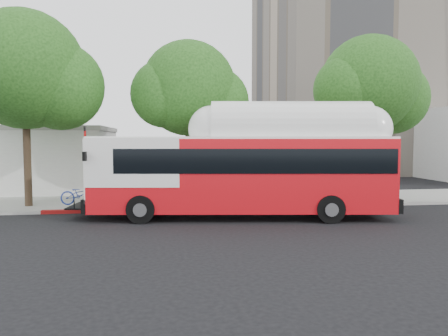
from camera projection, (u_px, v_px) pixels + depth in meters
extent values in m
plane|color=black|center=(224.00, 225.00, 17.57)|extent=(120.00, 120.00, 0.00)
cube|color=gray|center=(207.00, 201.00, 23.98)|extent=(60.00, 5.00, 0.15)
cube|color=gray|center=(212.00, 208.00, 21.42)|extent=(60.00, 0.30, 0.15)
cube|color=maroon|center=(150.00, 209.00, 20.98)|extent=(10.00, 0.32, 0.16)
cylinder|color=#2D2116|center=(27.00, 148.00, 21.47)|extent=(0.36, 0.36, 6.08)
sphere|color=#1A3E11|center=(25.00, 70.00, 21.21)|extent=(5.80, 5.80, 5.80)
sphere|color=#1A3E11|center=(60.00, 86.00, 21.69)|extent=(4.35, 4.35, 4.35)
cylinder|color=#2D2116|center=(189.00, 153.00, 23.16)|extent=(0.36, 0.36, 5.44)
sphere|color=#1A3E11|center=(188.00, 88.00, 22.92)|extent=(5.00, 5.00, 5.00)
sphere|color=#1A3E11|center=(214.00, 102.00, 23.37)|extent=(3.75, 3.75, 3.75)
cylinder|color=#2D2116|center=(368.00, 149.00, 24.41)|extent=(0.36, 0.36, 5.76)
sphere|color=#1A3E11|center=(369.00, 84.00, 24.16)|extent=(5.40, 5.40, 5.40)
sphere|color=#1A3E11|center=(392.00, 98.00, 24.63)|extent=(4.05, 4.05, 4.05)
cube|color=gray|center=(352.00, 7.00, 46.62)|extent=(18.00, 18.00, 35.00)
cube|color=red|center=(241.00, 174.00, 19.15)|extent=(13.13, 4.58, 3.11)
cube|color=black|center=(253.00, 160.00, 19.11)|extent=(11.87, 4.46, 1.02)
cube|color=white|center=(241.00, 138.00, 19.04)|extent=(13.12, 4.49, 0.11)
cube|color=white|center=(290.00, 131.00, 19.03)|extent=(7.10, 3.09, 0.59)
cube|color=black|center=(82.00, 206.00, 19.20)|extent=(1.12, 2.03, 0.06)
imported|color=navy|center=(81.00, 194.00, 19.17)|extent=(0.89, 1.91, 0.97)
cylinder|color=red|center=(86.00, 171.00, 21.11)|extent=(0.12, 0.12, 3.87)
cube|color=black|center=(85.00, 129.00, 20.96)|extent=(0.05, 0.39, 0.24)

